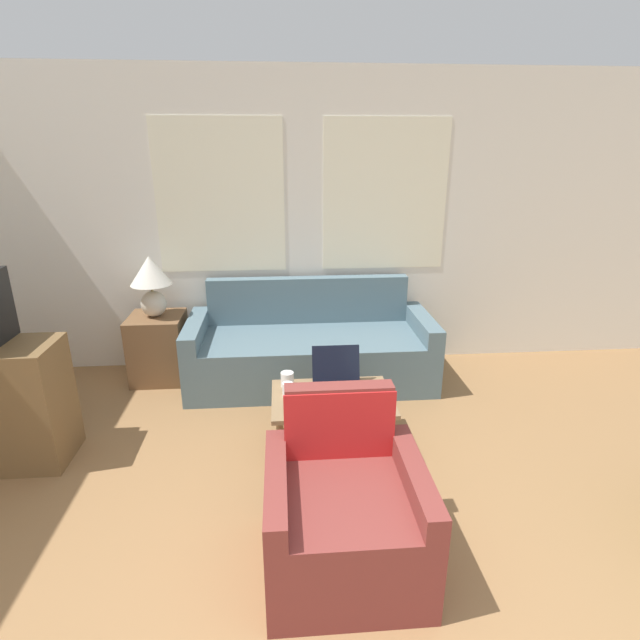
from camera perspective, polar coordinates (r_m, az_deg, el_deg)
wall_back at (r=4.53m, az=-0.78°, el=10.94°), size 6.76×0.06×2.60m
couch at (r=4.39m, az=-1.11°, el=-3.48°), size 2.08×0.84×0.85m
armchair at (r=2.61m, az=2.77°, el=-21.28°), size 0.75×0.73×0.83m
side_table at (r=4.60m, az=-17.94°, el=-3.03°), size 0.46×0.46×0.59m
table_lamp at (r=4.41m, az=-18.76°, el=4.42°), size 0.34×0.34×0.52m
coffee_table at (r=3.38m, az=1.36°, el=-9.46°), size 0.80×0.57×0.39m
laptop at (r=3.43m, az=2.00°, el=-7.01°), size 0.33×0.33×0.27m
cup_navy at (r=3.35m, az=-3.70°, el=-7.94°), size 0.07×0.07×0.10m
cup_yellow at (r=3.48m, az=-3.76°, el=-6.78°), size 0.09×0.09×0.10m
tv_remote at (r=3.23m, az=-3.26°, el=-9.83°), size 0.07×0.16×0.02m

